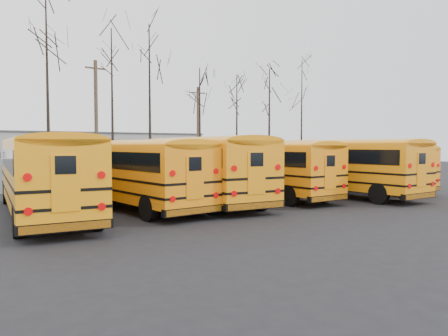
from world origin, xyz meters
TOP-DOWN VIEW (x-y plane):
  - ground at (0.00, 0.00)m, footprint 120.00×120.00m
  - fence at (0.00, 12.00)m, footprint 40.00×0.04m
  - distant_building at (2.00, 32.00)m, footprint 22.00×8.00m
  - bus_a at (-9.17, 1.95)m, footprint 3.54×11.63m
  - bus_b at (-5.44, 2.52)m, footprint 3.56×11.09m
  - bus_c at (-2.05, 2.49)m, footprint 3.54×11.69m
  - bus_d at (1.70, 2.52)m, footprint 2.93×10.86m
  - bus_e at (5.69, 0.91)m, footprint 3.08×11.29m
  - bus_f at (8.97, 2.10)m, footprint 3.16×10.27m
  - utility_pole_left at (-1.85, 19.44)m, footprint 1.71×0.31m
  - utility_pole_right at (7.76, 19.73)m, footprint 1.46×0.25m
  - tree_2 at (-6.39, 15.06)m, footprint 0.26×0.26m
  - tree_3 at (-2.04, 14.97)m, footprint 0.26×0.26m
  - tree_4 at (1.08, 15.47)m, footprint 0.26×0.26m
  - tree_5 at (5.30, 15.14)m, footprint 0.26×0.26m
  - tree_6 at (10.72, 17.65)m, footprint 0.26×0.26m
  - tree_7 at (13.83, 16.71)m, footprint 0.26×0.26m
  - tree_8 at (19.18, 17.99)m, footprint 0.26×0.26m

SIDE VIEW (x-z plane):
  - ground at x=0.00m, z-range 0.00..0.00m
  - fence at x=0.00m, z-range 0.00..2.00m
  - bus_f at x=8.97m, z-range 0.24..3.07m
  - bus_d at x=1.70m, z-range 0.26..3.27m
  - bus_b at x=-5.44m, z-range 0.26..3.31m
  - bus_e at x=5.69m, z-range 0.27..3.40m
  - bus_a at x=-9.17m, z-range 0.27..3.48m
  - bus_c at x=-2.05m, z-range 0.28..3.50m
  - distant_building at x=2.00m, z-range 0.00..4.00m
  - utility_pole_right at x=7.76m, z-range 0.11..8.29m
  - tree_5 at x=5.30m, z-range 0.00..9.04m
  - tree_6 at x=10.72m, z-range 0.00..9.33m
  - utility_pole_left at x=-1.85m, z-range 0.13..9.71m
  - tree_7 at x=13.83m, z-range 0.00..10.01m
  - tree_3 at x=-2.04m, z-range 0.00..11.11m
  - tree_8 at x=19.18m, z-range 0.00..11.61m
  - tree_4 at x=1.08m, z-range 0.00..11.99m
  - tree_2 at x=-6.39m, z-range 0.00..12.97m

